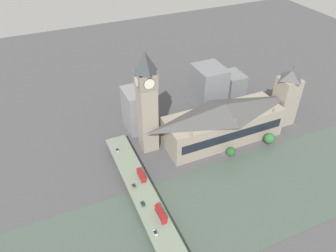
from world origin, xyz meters
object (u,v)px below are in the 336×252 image
(clock_tower, at_px, (147,100))
(car_southbound_mid, at_px, (134,186))
(parliament_hall, at_px, (223,122))
(car_northbound_mid, at_px, (143,204))
(victoria_tower, at_px, (286,97))
(double_decker_bus_rear, at_px, (161,214))
(car_northbound_lead, at_px, (117,150))
(double_decker_bus_lead, at_px, (141,175))
(road_bridge, at_px, (158,225))
(car_southbound_tail, at_px, (155,233))

(clock_tower, xyz_separation_m, car_southbound_mid, (-38.45, 24.65, -33.84))
(parliament_hall, height_order, car_northbound_mid, parliament_hall)
(victoria_tower, distance_m, double_decker_bus_rear, 139.34)
(victoria_tower, bearing_deg, double_decker_bus_rear, 112.45)
(victoria_tower, relative_size, car_northbound_lead, 11.37)
(double_decker_bus_lead, xyz_separation_m, double_decker_bus_rear, (-32.63, 0.31, 0.01))
(victoria_tower, xyz_separation_m, road_bridge, (-56.74, 131.16, -17.79))
(double_decker_bus_lead, xyz_separation_m, car_northbound_lead, (31.54, 6.42, -1.92))
(car_northbound_lead, height_order, car_southbound_mid, car_northbound_lead)
(road_bridge, height_order, double_decker_bus_rear, double_decker_bus_rear)
(car_northbound_mid, relative_size, car_southbound_tail, 1.00)
(victoria_tower, xyz_separation_m, double_decker_bus_rear, (-52.94, 128.12, -14.09))
(car_southbound_tail, bearing_deg, victoria_tower, -65.42)
(parliament_hall, relative_size, clock_tower, 1.17)
(parliament_hall, bearing_deg, car_northbound_lead, 81.82)
(clock_tower, relative_size, victoria_tower, 1.52)
(parliament_hall, height_order, clock_tower, clock_tower)
(clock_tower, xyz_separation_m, car_northbound_lead, (-1.85, 24.35, -33.85))
(clock_tower, distance_m, double_decker_bus_rear, 75.57)
(car_northbound_lead, height_order, car_northbound_mid, car_northbound_mid)
(car_northbound_lead, bearing_deg, car_northbound_mid, 179.92)
(clock_tower, bearing_deg, road_bridge, 163.05)
(parliament_hall, relative_size, road_bridge, 0.53)
(parliament_hall, bearing_deg, car_northbound_mid, 117.45)
(car_northbound_mid, distance_m, car_southbound_mid, 15.49)
(parliament_hall, relative_size, car_northbound_mid, 22.13)
(parliament_hall, relative_size, double_decker_bus_rear, 7.59)
(clock_tower, xyz_separation_m, car_southbound_tail, (-74.86, 25.15, -33.88))
(clock_tower, relative_size, car_southbound_tail, 18.95)
(victoria_tower, height_order, car_northbound_lead, victoria_tower)
(double_decker_bus_rear, height_order, car_southbound_mid, double_decker_bus_rear)
(parliament_hall, xyz_separation_m, car_northbound_lead, (11.28, 78.46, -8.49))
(victoria_tower, bearing_deg, car_southbound_tail, 114.58)
(road_bridge, height_order, car_southbound_mid, car_southbound_mid)
(double_decker_bus_lead, bearing_deg, car_northbound_mid, 162.46)
(parliament_hall, bearing_deg, victoria_tower, -89.94)
(clock_tower, height_order, double_decker_bus_rear, clock_tower)
(car_northbound_mid, bearing_deg, double_decker_bus_lead, -17.54)
(parliament_hall, distance_m, road_bridge, 94.89)
(road_bridge, distance_m, car_northbound_mid, 16.29)
(victoria_tower, xyz_separation_m, car_northbound_mid, (-40.85, 134.30, -16.00))
(car_southbound_tail, bearing_deg, clock_tower, -18.57)
(double_decker_bus_rear, xyz_separation_m, car_northbound_mid, (12.09, 6.18, -1.91))
(double_decker_bus_lead, xyz_separation_m, car_southbound_mid, (-5.06, 6.73, -1.91))
(double_decker_bus_rear, bearing_deg, car_southbound_mid, 13.09)
(double_decker_bus_rear, bearing_deg, parliament_hall, -53.84)
(clock_tower, distance_m, car_northbound_mid, 68.19)
(car_northbound_mid, relative_size, car_southbound_mid, 0.92)
(victoria_tower, relative_size, double_decker_bus_lead, 4.88)
(double_decker_bus_lead, relative_size, car_southbound_tail, 2.56)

